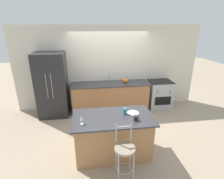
% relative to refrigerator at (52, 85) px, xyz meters
% --- Properties ---
extents(ground_plane, '(18.00, 18.00, 0.00)m').
position_rel_refrigerator_xyz_m(ground_plane, '(1.78, -0.33, -0.98)').
color(ground_plane, tan).
extents(wall_back, '(6.00, 0.07, 2.70)m').
position_rel_refrigerator_xyz_m(wall_back, '(1.78, 0.41, 0.37)').
color(wall_back, beige).
rests_on(wall_back, ground_plane).
extents(back_counter, '(2.47, 0.71, 0.93)m').
position_rel_refrigerator_xyz_m(back_counter, '(1.78, 0.07, -0.51)').
color(back_counter, '#A87547').
rests_on(back_counter, ground_plane).
extents(sink_faucet, '(0.02, 0.13, 0.22)m').
position_rel_refrigerator_xyz_m(sink_faucet, '(1.78, 0.27, 0.09)').
color(sink_faucet, '#ADAFB5').
rests_on(sink_faucet, back_counter).
extents(kitchen_island, '(1.67, 0.92, 0.91)m').
position_rel_refrigerator_xyz_m(kitchen_island, '(1.56, -2.06, -0.51)').
color(kitchen_island, '#A87547').
rests_on(kitchen_island, ground_plane).
extents(refrigerator, '(0.88, 0.80, 1.95)m').
position_rel_refrigerator_xyz_m(refrigerator, '(0.00, 0.00, 0.00)').
color(refrigerator, '#232326').
rests_on(refrigerator, ground_plane).
extents(oven_range, '(0.76, 0.65, 0.92)m').
position_rel_refrigerator_xyz_m(oven_range, '(3.48, 0.07, -0.51)').
color(oven_range, '#ADAFB5').
rests_on(oven_range, ground_plane).
extents(bar_stool_near, '(0.37, 0.37, 1.07)m').
position_rel_refrigerator_xyz_m(bar_stool_near, '(1.68, -2.73, -0.42)').
color(bar_stool_near, '#99999E').
rests_on(bar_stool_near, ground_plane).
extents(dinner_plate, '(0.26, 0.26, 0.02)m').
position_rel_refrigerator_xyz_m(dinner_plate, '(2.01, -1.96, -0.05)').
color(dinner_plate, white).
rests_on(dinner_plate, kitchen_island).
extents(wine_glass, '(0.07, 0.07, 0.17)m').
position_rel_refrigerator_xyz_m(wine_glass, '(0.94, -2.25, 0.06)').
color(wine_glass, white).
rests_on(wine_glass, kitchen_island).
extents(coffee_mug, '(0.12, 0.09, 0.10)m').
position_rel_refrigerator_xyz_m(coffee_mug, '(1.99, -2.26, -0.01)').
color(coffee_mug, '#232326').
rests_on(coffee_mug, kitchen_island).
extents(tumbler_cup, '(0.08, 0.08, 0.14)m').
position_rel_refrigerator_xyz_m(tumbler_cup, '(1.83, -1.98, 0.01)').
color(tumbler_cup, teal).
rests_on(tumbler_cup, kitchen_island).
extents(pumpkin_decoration, '(0.17, 0.17, 0.16)m').
position_rel_refrigerator_xyz_m(pumpkin_decoration, '(2.27, 0.07, 0.02)').
color(pumpkin_decoration, orange).
rests_on(pumpkin_decoration, back_counter).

